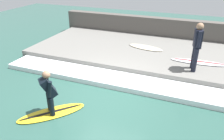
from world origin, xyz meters
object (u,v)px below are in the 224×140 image
Objects in this scene: surfer_riding at (49,90)px; surfer_waiting_near at (197,44)px; surfboard_waiting_near at (198,62)px; surfboard_spare at (146,47)px; surfboard_riding at (52,113)px.

surfer_waiting_near is (3.71, -3.54, 0.54)m from surfer_riding.
surfboard_waiting_near is at bearing -39.98° from surfer_riding.
surfer_waiting_near reaches higher than surfboard_spare.
surfboard_spare is at bearing -14.82° from surfer_riding.
surfboard_waiting_near is at bearing -110.50° from surfboard_spare.
surfboard_spare is (5.31, -1.40, 0.35)m from surfboard_riding.
surfer_riding is at bearing 0.00° from surfboard_riding.
surfboard_riding is at bearing 140.02° from surfboard_waiting_near.
surfer_riding is at bearing 140.02° from surfboard_waiting_near.
surfboard_waiting_near is (4.44, -3.72, -0.40)m from surfer_riding.
surfboard_waiting_near is (4.44, -3.72, 0.35)m from surfboard_riding.
surfer_riding is 5.51m from surfboard_spare.
surfer_riding is 5.16m from surfer_waiting_near.
surfboard_riding is 5.29m from surfer_waiting_near.
surfboard_spare is at bearing 69.50° from surfboard_waiting_near.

